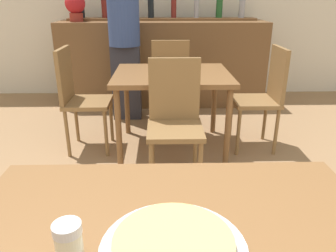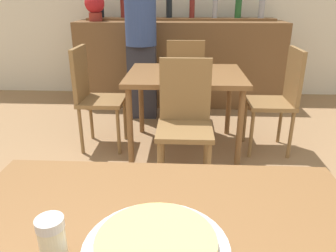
{
  "view_description": "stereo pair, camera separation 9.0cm",
  "coord_description": "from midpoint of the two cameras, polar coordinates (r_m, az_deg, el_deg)",
  "views": [
    {
      "loc": [
        -0.03,
        -0.68,
        1.35
      ],
      "look_at": [
        0.0,
        0.55,
        0.86
      ],
      "focal_mm": 35.0,
      "sensor_mm": 36.0,
      "label": 1
    },
    {
      "loc": [
        0.06,
        -0.68,
        1.35
      ],
      "look_at": [
        0.0,
        0.55,
        0.86
      ],
      "focal_mm": 35.0,
      "sensor_mm": 36.0,
      "label": 2
    }
  ],
  "objects": [
    {
      "name": "dining_table_far",
      "position": [
        2.93,
        -0.19,
        7.72
      ],
      "size": [
        1.02,
        0.85,
        0.72
      ],
      "color": "brown",
      "rests_on": "ground_plane"
    },
    {
      "name": "cheese_shaker",
      "position": [
        0.85,
        -19.96,
        -18.81
      ],
      "size": [
        0.07,
        0.07,
        0.11
      ],
      "color": "beige",
      "rests_on": "dining_table_near"
    },
    {
      "name": "chair_far_side_left",
      "position": [
        3.06,
        -16.24,
        5.47
      ],
      "size": [
        0.4,
        0.4,
        0.94
      ],
      "rotation": [
        0.0,
        0.0,
        1.57
      ],
      "color": "olive",
      "rests_on": "ground_plane"
    },
    {
      "name": "pizza_tray",
      "position": [
        0.86,
        -2.22,
        -20.1
      ],
      "size": [
        0.37,
        0.37,
        0.04
      ],
      "color": "silver",
      "rests_on": "dining_table_near"
    },
    {
      "name": "chair_far_side_back",
      "position": [
        3.53,
        -0.38,
        8.43
      ],
      "size": [
        0.4,
        0.4,
        0.94
      ],
      "rotation": [
        0.0,
        0.0,
        3.14
      ],
      "color": "olive",
      "rests_on": "ground_plane"
    },
    {
      "name": "chair_far_side_right",
      "position": [
        3.09,
        15.71,
        5.68
      ],
      "size": [
        0.4,
        0.4,
        0.94
      ],
      "rotation": [
        0.0,
        0.0,
        -1.57
      ],
      "color": "olive",
      "rests_on": "ground_plane"
    },
    {
      "name": "person_standing",
      "position": [
        3.73,
        -8.33,
        15.46
      ],
      "size": [
        0.34,
        0.34,
        1.76
      ],
      "color": "#2D2D38",
      "rests_on": "ground_plane"
    },
    {
      "name": "potted_plant",
      "position": [
        4.35,
        -16.47,
        19.48
      ],
      "size": [
        0.24,
        0.24,
        0.33
      ],
      "color": "maroon",
      "rests_on": "bar_counter"
    },
    {
      "name": "bar_back_shelf",
      "position": [
        4.41,
        -1.67,
        18.98
      ],
      "size": [
        2.39,
        0.24,
        0.34
      ],
      "color": "brown",
      "rests_on": "bar_counter"
    },
    {
      "name": "bar_counter",
      "position": [
        4.35,
        -1.54,
        10.84
      ],
      "size": [
        2.6,
        0.56,
        1.06
      ],
      "color": "brown",
      "rests_on": "ground_plane"
    },
    {
      "name": "chair_far_side_front",
      "position": [
        2.39,
        0.1,
        1.9
      ],
      "size": [
        0.4,
        0.4,
        0.94
      ],
      "color": "olive",
      "rests_on": "ground_plane"
    }
  ]
}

